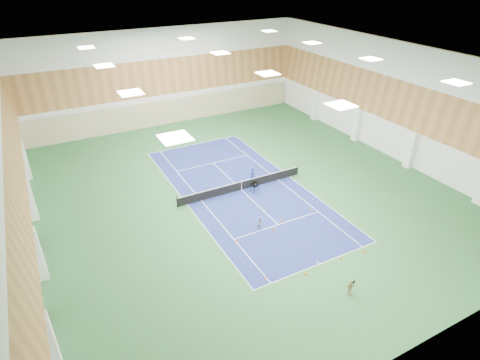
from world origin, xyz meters
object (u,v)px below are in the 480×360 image
(coach, at_px, (252,176))
(child_court, at_px, (260,223))
(child_apron, at_px, (350,288))
(ball_cart, at_px, (254,188))
(tennis_net, at_px, (241,185))

(coach, xyz_separation_m, child_court, (-3.09, -6.79, -0.31))
(child_apron, relative_size, ball_cart, 1.12)
(coach, bearing_deg, child_apron, 67.22)
(coach, bearing_deg, child_court, 48.57)
(tennis_net, xyz_separation_m, child_apron, (-0.10, -15.12, 0.01))
(ball_cart, bearing_deg, tennis_net, 120.79)
(child_apron, distance_m, ball_cart, 14.20)
(child_apron, height_order, ball_cart, child_apron)
(child_court, xyz_separation_m, ball_cart, (2.46, 5.24, -0.07))
(tennis_net, distance_m, child_apron, 15.12)
(tennis_net, height_order, child_court, child_court)
(coach, distance_m, child_court, 7.47)
(tennis_net, relative_size, child_apron, 11.49)
(coach, relative_size, ball_cart, 1.75)
(tennis_net, bearing_deg, child_apron, -90.40)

